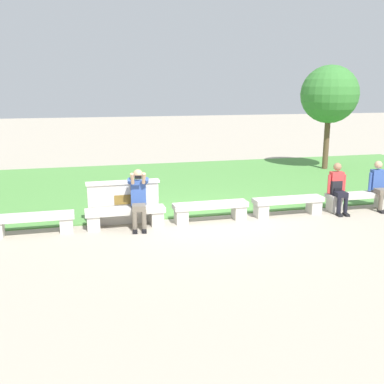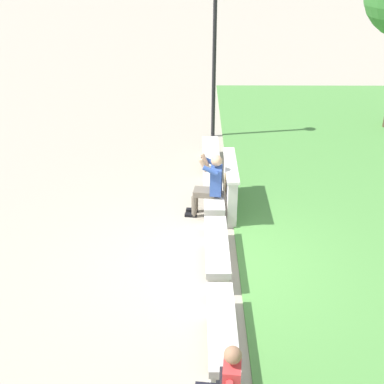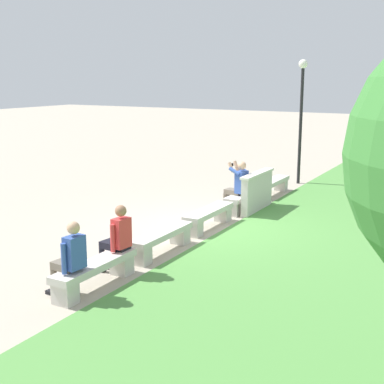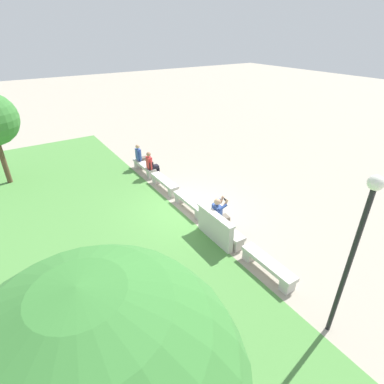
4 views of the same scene
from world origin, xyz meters
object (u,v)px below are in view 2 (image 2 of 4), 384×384
(lamp_post, at_px, (215,42))
(bench_mid, at_px, (217,250))
(bench_near, at_px, (213,195))
(person_photographer, at_px, (210,183))
(bench_main, at_px, (211,156))
(bench_far, at_px, (222,331))

(lamp_post, bearing_deg, bench_mid, -1.04)
(bench_near, bearing_deg, person_photographer, -14.48)
(bench_main, xyz_separation_m, lamp_post, (-2.04, 0.11, 2.26))
(person_photographer, bearing_deg, bench_near, 165.52)
(bench_main, height_order, bench_mid, same)
(bench_far, bearing_deg, lamp_post, 179.22)
(bench_main, distance_m, bench_mid, 4.03)
(bench_mid, bearing_deg, bench_near, 180.00)
(bench_near, bearing_deg, bench_main, 180.00)
(bench_mid, relative_size, bench_far, 1.00)
(bench_mid, distance_m, bench_far, 2.02)
(bench_near, relative_size, bench_mid, 1.00)
(bench_mid, xyz_separation_m, lamp_post, (-6.08, 0.11, 2.26))
(bench_near, distance_m, bench_mid, 2.02)
(bench_main, relative_size, lamp_post, 0.46)
(bench_mid, relative_size, person_photographer, 1.36)
(bench_far, bearing_deg, bench_main, 180.00)
(bench_near, bearing_deg, bench_far, 0.00)
(bench_far, bearing_deg, bench_near, 180.00)
(bench_near, distance_m, lamp_post, 4.65)
(bench_mid, height_order, bench_far, same)
(bench_main, xyz_separation_m, person_photographer, (2.31, -0.08, 0.44))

